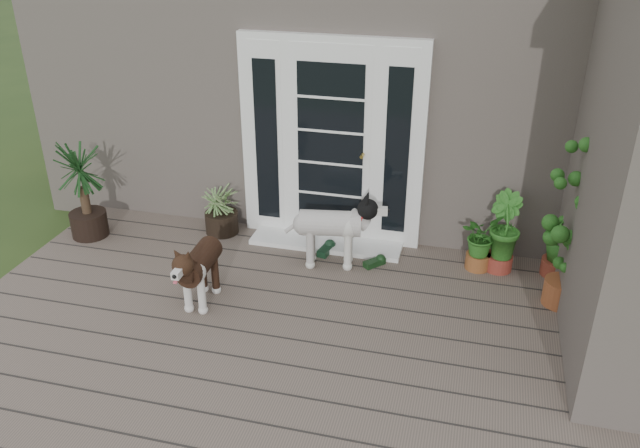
# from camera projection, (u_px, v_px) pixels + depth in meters

# --- Properties ---
(deck) EXTENTS (6.20, 4.60, 0.12)m
(deck) POSITION_uv_depth(u_px,v_px,m) (290.00, 371.00, 5.15)
(deck) COLOR #6B5B4C
(deck) RESTS_ON ground
(house_main) EXTENTS (7.40, 4.00, 3.10)m
(house_main) POSITION_uv_depth(u_px,v_px,m) (385.00, 64.00, 8.14)
(house_main) COLOR #665E54
(house_main) RESTS_ON ground
(door_unit) EXTENTS (1.90, 0.14, 2.15)m
(door_unit) POSITION_uv_depth(u_px,v_px,m) (331.00, 143.00, 6.58)
(door_unit) COLOR white
(door_unit) RESTS_ON deck
(door_step) EXTENTS (1.60, 0.40, 0.05)m
(door_step) POSITION_uv_depth(u_px,v_px,m) (326.00, 243.00, 6.88)
(door_step) COLOR white
(door_step) RESTS_ON deck
(brindle_dog) EXTENTS (0.34, 0.75, 0.62)m
(brindle_dog) POSITION_uv_depth(u_px,v_px,m) (201.00, 273.00, 5.79)
(brindle_dog) COLOR #351E13
(brindle_dog) RESTS_ON deck
(white_dog) EXTENTS (0.86, 0.48, 0.68)m
(white_dog) POSITION_uv_depth(u_px,v_px,m) (330.00, 235.00, 6.37)
(white_dog) COLOR white
(white_dog) RESTS_ON deck
(spider_plant) EXTENTS (0.75, 0.75, 0.64)m
(spider_plant) POSITION_uv_depth(u_px,v_px,m) (221.00, 206.00, 7.01)
(spider_plant) COLOR #768F58
(spider_plant) RESTS_ON deck
(yucca) EXTENTS (0.96, 0.96, 1.07)m
(yucca) POSITION_uv_depth(u_px,v_px,m) (83.00, 190.00, 6.85)
(yucca) COLOR black
(yucca) RESTS_ON deck
(herb_a) EXTENTS (0.53, 0.53, 0.49)m
(herb_a) POSITION_uv_depth(u_px,v_px,m) (479.00, 246.00, 6.35)
(herb_a) COLOR #154C18
(herb_a) RESTS_ON deck
(herb_b) EXTENTS (0.54, 0.54, 0.60)m
(herb_b) POSITION_uv_depth(u_px,v_px,m) (501.00, 242.00, 6.31)
(herb_b) COLOR #1A5C1A
(herb_b) RESTS_ON deck
(herb_c) EXTENTS (0.46, 0.46, 0.53)m
(herb_c) POSITION_uv_depth(u_px,v_px,m) (559.00, 250.00, 6.24)
(herb_c) COLOR #1C5E1A
(herb_c) RESTS_ON deck
(sapling) EXTENTS (0.67, 0.67, 1.71)m
(sapling) POSITION_uv_depth(u_px,v_px,m) (576.00, 219.00, 5.51)
(sapling) COLOR #2B601B
(sapling) RESTS_ON deck
(clog_left) EXTENTS (0.19, 0.32, 0.09)m
(clog_left) POSITION_uv_depth(u_px,v_px,m) (326.00, 249.00, 6.72)
(clog_left) COLOR black
(clog_left) RESTS_ON deck
(clog_right) EXTENTS (0.27, 0.28, 0.08)m
(clog_right) POSITION_uv_depth(u_px,v_px,m) (374.00, 262.00, 6.49)
(clog_right) COLOR black
(clog_right) RESTS_ON deck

